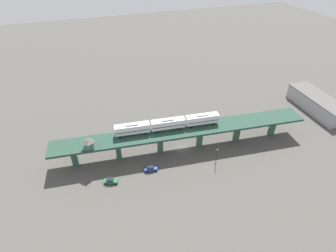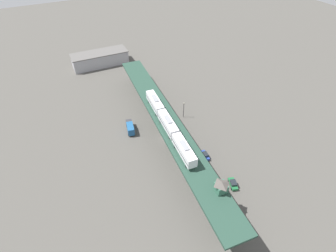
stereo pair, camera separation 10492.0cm
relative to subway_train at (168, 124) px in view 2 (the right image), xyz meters
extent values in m
plane|color=#4C4944|center=(1.90, 5.11, -11.26)|extent=(400.00, 400.00, 0.00)
cube|color=#244135|center=(1.90, 5.11, -2.94)|extent=(17.23, 92.38, 0.80)
cube|color=#2D5142|center=(-1.81, -33.21, -7.30)|extent=(1.97, 1.97, 7.92)
cube|color=#2D5142|center=(-0.36, -18.28, -7.30)|extent=(1.97, 1.97, 7.92)
cube|color=#2D5142|center=(1.08, -3.35, -7.30)|extent=(1.97, 1.97, 7.92)
cube|color=#2D5142|center=(2.53, 11.58, -7.30)|extent=(1.97, 1.97, 7.92)
cube|color=#2D5142|center=(3.97, 26.51, -7.30)|extent=(1.97, 1.97, 7.92)
cube|color=#2D5142|center=(5.42, 41.44, -7.30)|extent=(1.97, 1.97, 7.92)
cube|color=silver|center=(-1.21, -12.54, 0.00)|extent=(3.94, 12.21, 3.10)
cube|color=black|center=(-1.21, -12.54, -0.30)|extent=(3.96, 11.98, 0.24)
cube|color=gray|center=(-1.21, -12.54, 1.73)|extent=(1.80, 4.32, 0.36)
cylinder|color=black|center=(-2.80, -16.61, -2.12)|extent=(0.30, 0.86, 0.84)
cylinder|color=black|center=(-0.43, -16.84, -2.12)|extent=(0.30, 0.86, 0.84)
cylinder|color=black|center=(-1.99, -8.25, -2.12)|extent=(0.30, 0.86, 0.84)
cylinder|color=black|center=(0.37, -8.48, -2.12)|extent=(0.30, 0.86, 0.84)
cube|color=silver|center=(0.00, 0.00, 0.00)|extent=(3.94, 12.21, 3.10)
cube|color=black|center=(0.00, 0.00, -0.30)|extent=(3.96, 11.98, 0.24)
cube|color=gray|center=(0.00, 0.00, 1.73)|extent=(1.80, 4.32, 0.36)
cylinder|color=black|center=(-1.59, -4.07, -2.12)|extent=(0.30, 0.86, 0.84)
cylinder|color=black|center=(0.78, -4.30, -2.12)|extent=(0.30, 0.86, 0.84)
cylinder|color=black|center=(-0.78, 4.30, -2.12)|extent=(0.30, 0.86, 0.84)
cylinder|color=black|center=(1.59, 4.07, -2.12)|extent=(0.30, 0.86, 0.84)
cube|color=silver|center=(1.21, 12.54, 0.00)|extent=(3.94, 12.21, 3.10)
cube|color=black|center=(1.21, 12.54, -0.30)|extent=(3.96, 11.98, 0.24)
cube|color=gray|center=(1.21, 12.54, 1.73)|extent=(1.80, 4.32, 0.36)
cylinder|color=black|center=(-0.37, 8.48, -2.12)|extent=(0.30, 0.86, 0.84)
cylinder|color=black|center=(1.99, 8.25, -2.12)|extent=(0.30, 0.86, 0.84)
cylinder|color=black|center=(0.43, 16.84, -2.12)|extent=(0.30, 0.86, 0.84)
cylinder|color=black|center=(2.80, 16.61, -2.12)|extent=(0.30, 0.86, 0.84)
cube|color=#33604C|center=(1.16, -27.42, -1.29)|extent=(3.06, 3.06, 2.50)
pyramid|color=#4C4742|center=(1.16, -27.42, 0.41)|extent=(3.52, 3.52, 0.90)
cube|color=#233D93|center=(9.09, -9.22, -10.53)|extent=(2.46, 4.63, 0.80)
cube|color=#1E2328|center=(9.06, -9.37, -9.75)|extent=(1.96, 2.43, 0.76)
cylinder|color=black|center=(8.02, -10.50, -10.93)|extent=(0.34, 0.69, 0.66)
cylinder|color=black|center=(9.71, -10.77, -10.93)|extent=(0.34, 0.69, 0.66)
cylinder|color=black|center=(8.46, -7.68, -10.93)|extent=(0.34, 0.69, 0.66)
cylinder|color=black|center=(10.15, -7.94, -10.93)|extent=(0.34, 0.69, 0.66)
cube|color=#1E6638|center=(10.26, -22.89, -10.53)|extent=(3.15, 4.75, 0.80)
cube|color=#1E2328|center=(10.21, -23.03, -9.75)|extent=(2.27, 2.62, 0.76)
cylinder|color=black|center=(8.99, -23.96, -10.93)|extent=(0.44, 0.70, 0.66)
cylinder|color=black|center=(10.60, -24.52, -10.93)|extent=(0.44, 0.70, 0.66)
cylinder|color=black|center=(9.93, -21.26, -10.93)|extent=(0.44, 0.70, 0.66)
cylinder|color=black|center=(11.54, -21.82, -10.93)|extent=(0.44, 0.70, 0.66)
cube|color=#333338|center=(-7.78, 17.26, -9.61)|extent=(2.57, 2.42, 2.30)
cube|color=#1E5184|center=(-8.53, 13.74, -9.41)|extent=(3.34, 5.57, 2.70)
cylinder|color=black|center=(-6.81, 17.05, -10.76)|extent=(0.55, 1.05, 1.00)
cylinder|color=black|center=(-8.74, 17.47, -10.76)|extent=(0.55, 1.05, 1.00)
cylinder|color=black|center=(-7.84, 12.00, -10.76)|extent=(0.55, 1.05, 1.00)
cylinder|color=black|center=(-9.87, 12.43, -10.76)|extent=(0.55, 1.05, 1.00)
cylinder|color=black|center=(13.45, 13.02, -8.01)|extent=(0.20, 0.20, 6.50)
sphere|color=beige|center=(13.45, 13.02, -4.54)|extent=(0.44, 0.44, 0.44)
cube|color=#99999E|center=(-3.40, 71.79, -8.06)|extent=(28.24, 10.70, 6.40)
cube|color=#595654|center=(-3.40, 71.79, -4.66)|extent=(28.81, 10.92, 0.40)
camera|label=1|loc=(70.14, -23.64, 54.22)|focal=28.00mm
camera|label=2|loc=(-29.16, -57.50, 53.50)|focal=28.00mm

